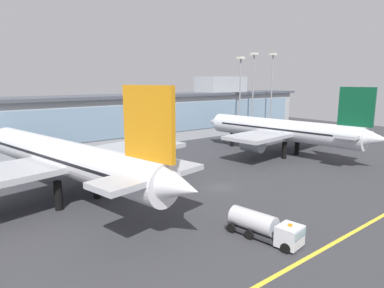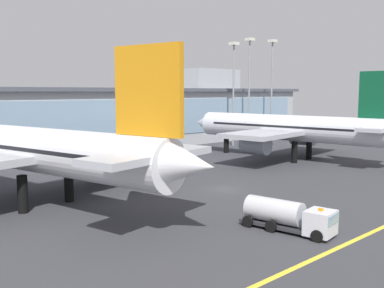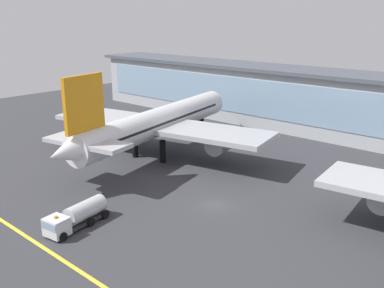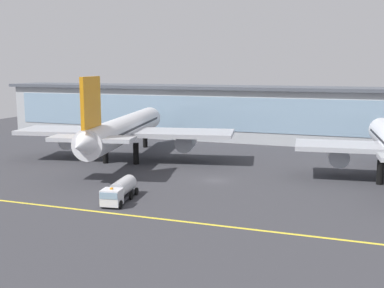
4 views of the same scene
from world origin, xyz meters
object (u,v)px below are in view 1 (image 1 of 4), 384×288
object	(u,v)px
apron_light_mast_west	(240,86)
apron_light_mast_centre	(253,83)
airliner_near_right	(281,130)
fuel_tanker_truck	(265,227)
apron_light_mast_east	(272,83)
airliner_near_left	(66,159)

from	to	relation	value
apron_light_mast_west	apron_light_mast_centre	distance (m)	6.27
apron_light_mast_centre	apron_light_mast_west	bearing A→B (deg)	-176.59
airliner_near_right	fuel_tanker_truck	distance (m)	45.89
airliner_near_right	apron_light_mast_east	world-z (taller)	apron_light_mast_east
fuel_tanker_truck	airliner_near_right	bearing A→B (deg)	116.66
airliner_near_right	apron_light_mast_centre	xyz separation A→B (m)	(14.80, 22.48, 10.82)
fuel_tanker_truck	apron_light_mast_east	world-z (taller)	apron_light_mast_east
apron_light_mast_east	airliner_near_right	bearing A→B (deg)	-136.82
fuel_tanker_truck	airliner_near_left	bearing A→B (deg)	-162.40
airliner_near_right	apron_light_mast_centre	distance (m)	29.01
airliner_near_right	apron_light_mast_centre	world-z (taller)	apron_light_mast_centre
fuel_tanker_truck	apron_light_mast_west	xyz separation A→B (m)	(45.89, 48.46, 14.52)
airliner_near_right	apron_light_mast_west	bearing A→B (deg)	-27.78
apron_light_mast_west	apron_light_mast_east	xyz separation A→B (m)	(15.53, 0.52, 0.99)
fuel_tanker_truck	apron_light_mast_east	distance (m)	80.07
airliner_near_right	apron_light_mast_west	world-z (taller)	apron_light_mast_west
apron_light_mast_west	apron_light_mast_centre	bearing A→B (deg)	3.41
apron_light_mast_east	fuel_tanker_truck	bearing A→B (deg)	-141.43
airliner_near_right	apron_light_mast_centre	bearing A→B (deg)	-39.91
apron_light_mast_east	apron_light_mast_centre	bearing A→B (deg)	-179.10
airliner_near_right	fuel_tanker_truck	bearing A→B (deg)	118.68
fuel_tanker_truck	apron_light_mast_east	xyz separation A→B (m)	(61.42, 48.98, 15.51)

